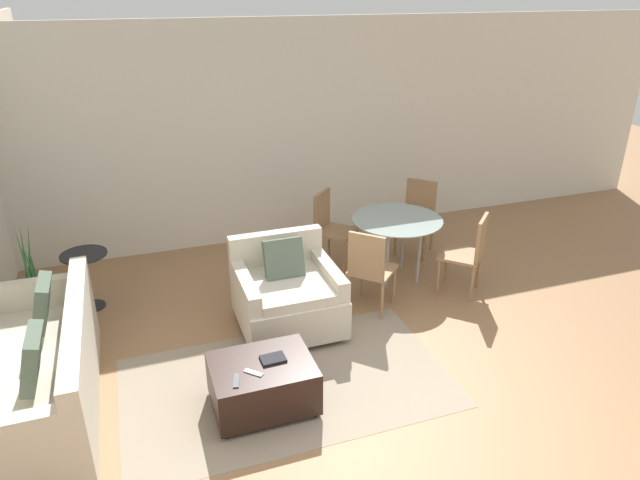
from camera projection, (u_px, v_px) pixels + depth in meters
name	position (u px, v px, depth m)	size (l,w,h in m)	color
ground_plane	(382.00, 423.00, 4.39)	(20.00, 20.00, 0.00)	#936B47
wall_back	(259.00, 135.00, 7.06)	(12.00, 0.06, 2.75)	beige
area_rug	(287.00, 382.00, 4.84)	(2.72, 1.60, 0.01)	gray
couch	(42.00, 375.00, 4.47)	(0.87, 2.02, 0.89)	beige
armchair	(287.00, 294.00, 5.50)	(0.94, 0.94, 0.90)	beige
ottoman	(263.00, 383.00, 4.49)	(0.80, 0.61, 0.41)	black
book_stack	(273.00, 359.00, 4.45)	(0.20, 0.15, 0.02)	black
tv_remote_primary	(236.00, 381.00, 4.21)	(0.08, 0.17, 0.01)	#333338
tv_remote_secondary	(253.00, 373.00, 4.30)	(0.14, 0.14, 0.01)	#B7B7BC
potted_plant	(37.00, 298.00, 5.70)	(0.32, 0.32, 1.01)	maroon
side_table	(86.00, 270.00, 5.79)	(0.46, 0.46, 0.62)	black
dining_table	(397.00, 226.00, 6.32)	(1.00, 1.00, 0.72)	#8C9E99
dining_chair_near_left	(370.00, 266.00, 5.69)	(0.59, 0.59, 0.90)	#93704C
dining_chair_near_right	(470.00, 250.00, 6.04)	(0.59, 0.59, 0.90)	#93704C
dining_chair_far_left	(330.00, 224.00, 6.69)	(0.59, 0.59, 0.90)	#93704C
dining_chair_far_right	(418.00, 212.00, 7.04)	(0.59, 0.59, 0.90)	#93704C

